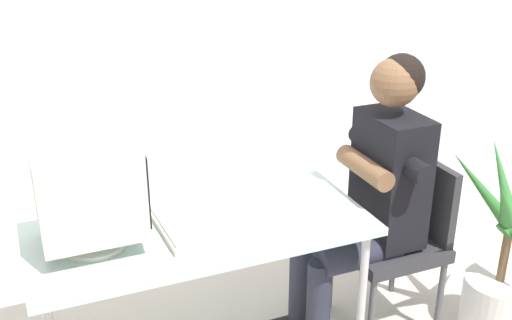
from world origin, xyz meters
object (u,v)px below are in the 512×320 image
(desk, at_px, (202,238))
(keyboard, at_px, (177,225))
(office_chair, at_px, (399,233))
(crt_monitor, at_px, (89,189))
(potted_plant, at_px, (503,270))
(person_seated, at_px, (371,190))

(desk, height_order, keyboard, keyboard)
(desk, xyz_separation_m, office_chair, (0.97, -0.02, -0.18))
(crt_monitor, xyz_separation_m, potted_plant, (1.80, -0.30, -0.62))
(office_chair, height_order, person_seated, person_seated)
(crt_monitor, bearing_deg, person_seated, -1.42)
(desk, xyz_separation_m, crt_monitor, (-0.42, 0.01, 0.29))
(office_chair, xyz_separation_m, person_seated, (-0.18, 0.00, 0.26))
(crt_monitor, height_order, person_seated, person_seated)
(office_chair, bearing_deg, potted_plant, -33.06)
(keyboard, relative_size, person_seated, 0.32)
(person_seated, bearing_deg, desk, 178.83)
(office_chair, bearing_deg, crt_monitor, 178.76)
(desk, distance_m, person_seated, 0.80)
(crt_monitor, xyz_separation_m, office_chair, (1.39, -0.03, -0.47))
(desk, relative_size, crt_monitor, 3.31)
(office_chair, distance_m, potted_plant, 0.51)
(desk, bearing_deg, person_seated, -1.17)
(desk, distance_m, crt_monitor, 0.51)
(office_chair, relative_size, potted_plant, 0.89)
(crt_monitor, relative_size, office_chair, 0.50)
(desk, height_order, person_seated, person_seated)
(crt_monitor, height_order, potted_plant, crt_monitor)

